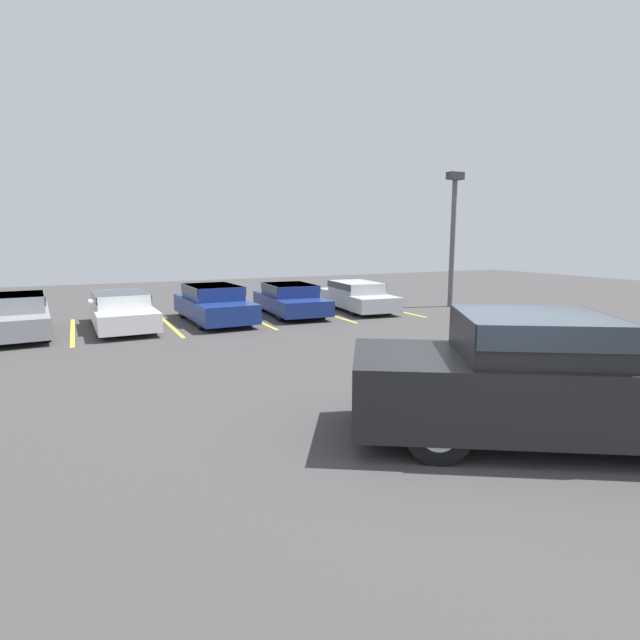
# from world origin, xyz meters

# --- Properties ---
(ground_plane) EXTENTS (60.00, 60.00, 0.00)m
(ground_plane) POSITION_xyz_m (0.00, 0.00, 0.00)
(ground_plane) COLOR #423F3F
(stall_stripe_b) EXTENTS (0.12, 5.15, 0.01)m
(stall_stripe_b) POSITION_xyz_m (-5.35, 12.37, 0.00)
(stall_stripe_b) COLOR yellow
(stall_stripe_b) RESTS_ON ground_plane
(stall_stripe_c) EXTENTS (0.12, 5.15, 0.01)m
(stall_stripe_c) POSITION_xyz_m (-2.41, 12.37, 0.00)
(stall_stripe_c) COLOR yellow
(stall_stripe_c) RESTS_ON ground_plane
(stall_stripe_d) EXTENTS (0.12, 5.15, 0.01)m
(stall_stripe_d) POSITION_xyz_m (0.53, 12.37, 0.00)
(stall_stripe_d) COLOR yellow
(stall_stripe_d) RESTS_ON ground_plane
(stall_stripe_e) EXTENTS (0.12, 5.15, 0.01)m
(stall_stripe_e) POSITION_xyz_m (3.47, 12.37, 0.00)
(stall_stripe_e) COLOR yellow
(stall_stripe_e) RESTS_ON ground_plane
(stall_stripe_f) EXTENTS (0.12, 5.15, 0.01)m
(stall_stripe_f) POSITION_xyz_m (6.41, 12.37, 0.00)
(stall_stripe_f) COLOR yellow
(stall_stripe_f) RESTS_ON ground_plane
(pickup_truck) EXTENTS (5.85, 4.67, 1.85)m
(pickup_truck) POSITION_xyz_m (0.85, -0.15, 0.92)
(pickup_truck) COLOR black
(pickup_truck) RESTS_ON ground_plane
(parked_sedan_a) EXTENTS (1.97, 4.39, 1.25)m
(parked_sedan_a) POSITION_xyz_m (-6.80, 12.25, 0.66)
(parked_sedan_a) COLOR gray
(parked_sedan_a) RESTS_ON ground_plane
(parked_sedan_b) EXTENTS (1.87, 4.77, 1.16)m
(parked_sedan_b) POSITION_xyz_m (-3.88, 12.39, 0.62)
(parked_sedan_b) COLOR silver
(parked_sedan_b) RESTS_ON ground_plane
(parked_sedan_c) EXTENTS (1.95, 4.62, 1.28)m
(parked_sedan_c) POSITION_xyz_m (-0.88, 12.32, 0.68)
(parked_sedan_c) COLOR navy
(parked_sedan_c) RESTS_ON ground_plane
(parked_sedan_d) EXTENTS (2.14, 4.53, 1.17)m
(parked_sedan_d) POSITION_xyz_m (2.15, 12.62, 0.63)
(parked_sedan_d) COLOR navy
(parked_sedan_d) RESTS_ON ground_plane
(parked_sedan_e) EXTENTS (2.16, 4.79, 1.14)m
(parked_sedan_e) POSITION_xyz_m (5.08, 12.64, 0.61)
(parked_sedan_e) COLOR #B7BABF
(parked_sedan_e) RESTS_ON ground_plane
(light_post) EXTENTS (0.70, 0.36, 5.58)m
(light_post) POSITION_xyz_m (9.20, 11.76, 3.33)
(light_post) COLOR #515156
(light_post) RESTS_ON ground_plane
(wheel_stop_curb) EXTENTS (1.87, 0.20, 0.14)m
(wheel_stop_curb) POSITION_xyz_m (2.92, 15.33, 0.07)
(wheel_stop_curb) COLOR #B7B2A8
(wheel_stop_curb) RESTS_ON ground_plane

